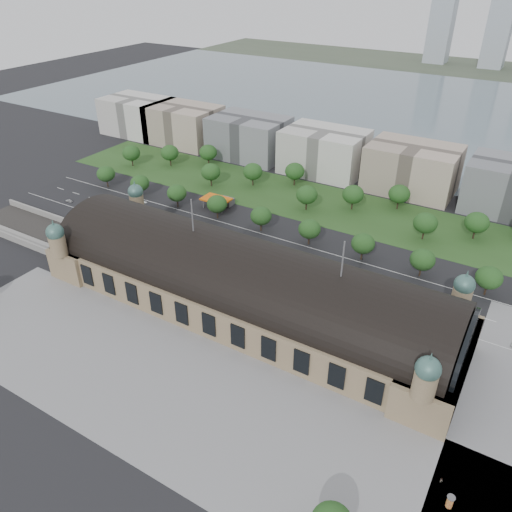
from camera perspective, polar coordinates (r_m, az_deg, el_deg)
The scene contains 53 objects.
ground at distance 178.23m, azimuth -1.49°, elevation -5.94°, with size 900.00×900.00×0.00m, color black.
station at distance 172.20m, azimuth -1.53°, elevation -3.22°, with size 150.00×48.40×44.30m.
track_cutting at distance 245.33m, azimuth -24.06°, elevation 2.51°, with size 70.00×24.00×3.10m.
plaza_south at distance 147.59m, azimuth -7.61°, elevation -16.01°, with size 190.00×48.00×0.12m, color gray.
road_slab at distance 213.88m, azimuth -0.56°, elevation 1.03°, with size 260.00×26.00×0.10m, color black.
grass_belt at distance 255.13m, azimuth 6.93°, elevation 6.07°, with size 300.00×45.00×0.10m, color #2A4D1F.
petrol_station at distance 249.34m, azimuth -3.93°, elevation 6.36°, with size 14.00×13.00×5.05m.
lake at distance 437.60m, azimuth 20.72°, elevation 15.12°, with size 700.00×320.00×0.08m, color slate.
far_shore at distance 631.11m, azimuth 25.03°, elevation 18.78°, with size 700.00×120.00×0.14m, color #44513D.
far_tower_left at distance 645.43m, azimuth 20.44°, elevation 23.55°, with size 24.00×24.00×80.00m, color #9EA8B2.
far_tower_mid at distance 635.12m, azimuth 26.10°, elevation 22.58°, with size 24.00×24.00×85.00m, color #9EA8B2.
office_0 at distance 365.82m, azimuth -13.34°, elevation 15.32°, with size 45.00×32.00×24.00m, color silver.
office_1 at distance 340.07m, azimuth -8.24°, elevation 14.63°, with size 45.00×32.00×24.00m, color #BAA592.
office_2 at distance 312.13m, azimuth -0.82°, elevation 13.43°, with size 45.00×32.00×24.00m, color gray.
office_3 at distance 290.17m, azimuth 7.78°, elevation 11.74°, with size 45.00×32.00×24.00m, color silver.
office_4 at distance 275.64m, azimuth 17.39°, elevation 9.52°, with size 45.00×32.00×24.00m, color #BAA592.
tree_row_0 at distance 280.32m, azimuth -16.78°, elevation 8.97°, with size 9.60×9.60×11.52m.
tree_row_1 at distance 263.98m, azimuth -13.14°, elevation 8.12°, with size 9.60×9.60×11.52m.
tree_row_2 at distance 248.89m, azimuth -9.05°, elevation 7.11°, with size 9.60×9.60×11.52m.
tree_row_3 at distance 235.29m, azimuth -4.48°, elevation 5.95°, with size 9.60×9.60×11.52m.
tree_row_4 at distance 223.44m, azimuth 0.58°, elevation 4.60°, with size 9.60×9.60×11.52m.
tree_row_5 at distance 213.64m, azimuth 6.13°, elevation 3.08°, with size 9.60×9.60×11.52m.
tree_row_6 at distance 206.18m, azimuth 12.14°, elevation 1.40°, with size 9.60×9.60×11.52m.
tree_row_7 at distance 201.32m, azimuth 18.50°, elevation -0.40°, with size 9.60×9.60×11.52m.
tree_row_8 at distance 199.26m, azimuth 25.09°, elevation -2.26°, with size 9.60×9.60×11.52m.
tree_belt_0 at distance 306.14m, azimuth -14.07°, elevation 11.36°, with size 10.40×10.40×12.48m.
tree_belt_1 at distance 301.99m, azimuth -9.83°, elevation 11.56°, with size 10.40×10.40×12.48m.
tree_belt_2 at distance 299.47m, azimuth -5.49°, elevation 11.71°, with size 10.40×10.40×12.48m.
tree_belt_3 at distance 270.82m, azimuth -5.20°, elevation 9.56°, with size 10.40×10.40×12.48m.
tree_belt_4 at distance 270.16m, azimuth -0.37°, elevation 9.63°, with size 10.40×10.40×12.48m.
tree_belt_5 at distance 271.37m, azimuth 4.45°, elevation 9.64°, with size 10.40×10.40×12.48m.
tree_belt_6 at distance 243.86m, azimuth 5.83°, elevation 6.99°, with size 10.40×10.40×12.48m.
tree_belt_7 at distance 247.54m, azimuth 11.04°, elevation 6.94°, with size 10.40×10.40×12.48m.
tree_belt_8 at distance 253.17m, azimuth 16.06°, elevation 6.83°, with size 10.40×10.40×12.48m.
tree_belt_9 at distance 228.22m, azimuth 18.80°, elevation 3.60°, with size 10.40×10.40×12.48m.
tree_belt_10 at distance 236.77m, azimuth 23.93°, elevation 3.53°, with size 10.40×10.40×12.48m.
traffic_car_0 at distance 270.99m, azimuth -20.59°, elevation 5.94°, with size 1.60×3.97×1.35m, color silver.
traffic_car_1 at distance 252.18m, azimuth -12.53°, elevation 5.38°, with size 1.46×4.18×1.38m, color #9A9DA2.
traffic_car_2 at distance 227.24m, azimuth -6.07°, elevation 3.02°, with size 2.68×5.80×1.61m, color black.
traffic_car_4 at distance 204.09m, azimuth 0.99°, elevation -0.36°, with size 1.65×4.10×1.40m, color #171740.
traffic_car_5 at distance 194.08m, azimuth 18.82°, elevation -4.08°, with size 1.74×4.99×1.64m, color #5C5F64.
parked_car_0 at distance 233.52m, azimuth -14.58°, elevation 2.92°, with size 1.48×4.24×1.40m, color black.
parked_car_1 at distance 218.30m, azimuth -9.82°, elevation 1.42°, with size 2.40×5.20×1.44m, color maroon.
parked_car_2 at distance 211.46m, azimuth -7.49°, elevation 0.57°, with size 2.00×4.92×1.43m, color #1B244C.
parked_car_3 at distance 225.92m, azimuth -10.98°, elevation 2.38°, with size 1.68×4.18×1.43m, color slate.
parked_car_4 at distance 221.04m, azimuth -10.88°, elevation 1.68°, with size 1.37×3.92×1.29m, color silver.
parked_car_5 at distance 203.33m, azimuth -4.04°, elevation -0.58°, with size 2.30×4.99×1.39m, color #95969D.
parked_car_6 at distance 211.45m, azimuth -5.75°, elevation 0.68°, with size 1.83×4.50×1.31m, color black.
bus_west at distance 205.32m, azimuth -1.64°, elevation 0.13°, with size 2.66×11.38×3.17m, color red.
bus_mid at distance 193.34m, azimuth 6.63°, elevation -2.24°, with size 2.78×11.90×3.31m, color beige.
bus_east at distance 193.14m, azimuth 4.92°, elevation -2.12°, with size 3.08×13.14×3.66m, color silver.
advertising_column at distance 133.08m, azimuth 21.29°, elevation -24.69°, with size 1.85×1.85×3.52m.
pedestrian_2 at distance 137.05m, azimuth 20.42°, elevation -22.88°, with size 0.82×0.47×1.69m, color gray.
Camera 1 is at (77.23, -119.01, 107.88)m, focal length 35.00 mm.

